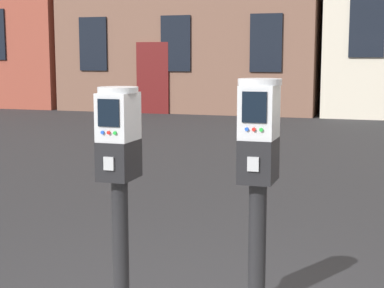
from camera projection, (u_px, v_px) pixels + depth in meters
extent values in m
cylinder|color=black|center=(121.00, 259.00, 3.32)|extent=(0.09, 0.09, 0.90)
cube|color=black|center=(119.00, 160.00, 3.24)|extent=(0.17, 0.24, 0.21)
cube|color=#A5A8AD|center=(109.00, 164.00, 3.12)|extent=(0.06, 0.01, 0.07)
cube|color=#B7BABF|center=(118.00, 117.00, 3.21)|extent=(0.17, 0.23, 0.26)
cube|color=black|center=(108.00, 113.00, 3.09)|extent=(0.12, 0.01, 0.14)
cylinder|color=blue|center=(102.00, 132.00, 3.12)|extent=(0.02, 0.01, 0.02)
cylinder|color=red|center=(109.00, 133.00, 3.11)|extent=(0.02, 0.01, 0.02)
cylinder|color=green|center=(115.00, 133.00, 3.09)|extent=(0.02, 0.01, 0.02)
cylinder|color=#B7BABF|center=(118.00, 90.00, 3.19)|extent=(0.22, 0.22, 0.03)
cylinder|color=black|center=(257.00, 271.00, 3.09)|extent=(0.09, 0.09, 0.94)
cube|color=black|center=(258.00, 160.00, 3.01)|extent=(0.17, 0.24, 0.22)
cube|color=#A5A8AD|center=(253.00, 164.00, 2.89)|extent=(0.06, 0.01, 0.07)
cube|color=#B7BABF|center=(259.00, 112.00, 2.97)|extent=(0.17, 0.23, 0.27)
cube|color=black|center=(254.00, 107.00, 2.86)|extent=(0.12, 0.01, 0.15)
cylinder|color=blue|center=(247.00, 129.00, 2.88)|extent=(0.02, 0.01, 0.02)
cylinder|color=red|center=(254.00, 129.00, 2.87)|extent=(0.02, 0.01, 0.02)
cylinder|color=green|center=(261.00, 130.00, 2.86)|extent=(0.02, 0.01, 0.02)
cylinder|color=#B7BABF|center=(260.00, 82.00, 2.95)|extent=(0.22, 0.22, 0.03)
cube|color=black|center=(93.00, 44.00, 18.25)|extent=(0.90, 0.06, 1.60)
cube|color=black|center=(176.00, 43.00, 17.46)|extent=(0.90, 0.06, 1.60)
cube|color=black|center=(266.00, 43.00, 16.67)|extent=(0.90, 0.06, 1.60)
cube|color=#591414|center=(153.00, 78.00, 17.82)|extent=(1.00, 0.07, 2.10)
cube|color=black|center=(367.00, 27.00, 15.82)|extent=(0.90, 0.06, 1.60)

